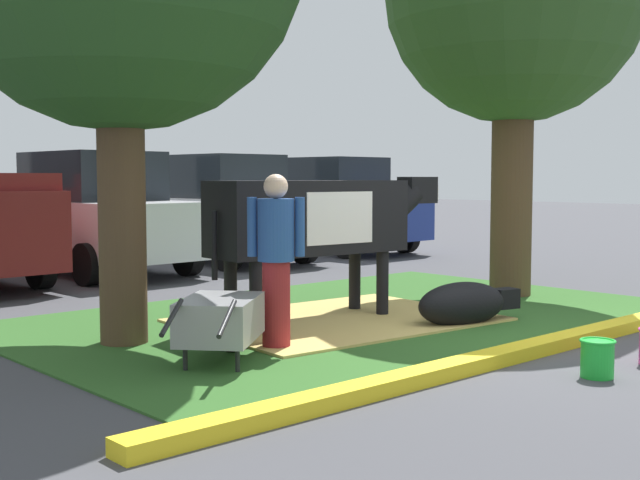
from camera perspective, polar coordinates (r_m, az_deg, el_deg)
The scene contains 12 objects.
ground_plane at distance 8.31m, azimuth 14.93°, elevation -6.92°, with size 80.00×80.00×0.00m, color #424247.
grass_island at distance 9.56m, azimuth 2.20°, elevation -5.25°, with size 7.64×4.85×0.02m, color #2D5B23.
curb_yellow at distance 7.96m, azimuth 15.47°, elevation -7.00°, with size 8.84×0.24×0.12m, color yellow.
hay_bedding at distance 9.16m, azimuth 1.27°, elevation -5.57°, with size 3.20×2.40×0.04m, color tan.
cow_holstein at distance 9.07m, azimuth -0.21°, elevation 1.51°, with size 3.14×0.88×1.61m.
calf_lying at distance 9.06m, azimuth 9.95°, elevation -4.38°, with size 1.33×0.73×0.48m.
person_handler at distance 7.60m, azimuth -3.06°, elevation -1.14°, with size 0.41×0.39×1.64m.
wheelbarrow at distance 7.14m, azimuth -6.88°, elevation -5.51°, with size 1.41×1.29×0.63m.
bucket_green at distance 7.04m, azimuth 18.63°, elevation -7.72°, with size 0.29×0.29×0.31m.
hatchback_white at distance 14.28m, azimuth -15.44°, elevation 1.72°, with size 2.14×4.46×2.02m.
sedan_silver at distance 15.77m, azimuth -7.06°, elevation 2.08°, with size 2.14×4.46×2.02m.
sedan_blue at distance 17.81m, azimuth 0.54°, elevation 2.38°, with size 2.14×4.46×2.02m.
Camera 1 is at (-6.89, -4.37, 1.61)m, focal length 46.27 mm.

